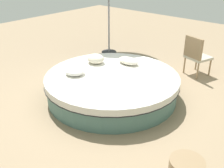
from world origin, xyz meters
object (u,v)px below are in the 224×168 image
Objects in this scene: round_bed at (112,86)px; throw_pillow_1 at (96,59)px; throw_pillow_0 at (128,61)px; throw_pillow_2 at (75,71)px; patio_chair at (196,54)px.

round_bed is 0.85m from throw_pillow_1.
throw_pillow_1 is at bearing -143.03° from throw_pillow_0.
round_bed is 0.82m from throw_pillow_2.
round_bed is at bearing -79.02° from throw_pillow_0.
patio_chair reaches higher than round_bed.
throw_pillow_1 is at bearing 159.68° from round_bed.
round_bed is at bearing 38.39° from throw_pillow_2.
throw_pillow_2 is (0.13, -0.74, -0.03)m from throw_pillow_1.
throw_pillow_0 is 1.74m from patio_chair.
throw_pillow_1 is (-0.59, -0.44, 0.03)m from throw_pillow_0.
patio_chair is (0.91, 1.49, -0.02)m from throw_pillow_0.
throw_pillow_1 reaches higher than throw_pillow_0.
patio_chair reaches higher than throw_pillow_2.
throw_pillow_2 is at bearing -141.61° from round_bed.
patio_chair is at bearing 62.95° from throw_pillow_2.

